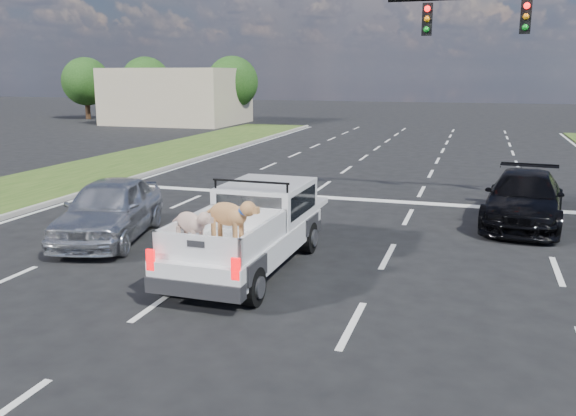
{
  "coord_description": "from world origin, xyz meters",
  "views": [
    {
      "loc": [
        3.52,
        -9.14,
        4.0
      ],
      "look_at": [
        0.03,
        2.0,
        1.42
      ],
      "focal_mm": 38.0,
      "sensor_mm": 36.0,
      "label": 1
    }
  ],
  "objects": [
    {
      "name": "tree_far_b",
      "position": [
        -24.0,
        38.0,
        3.29
      ],
      "size": [
        4.2,
        4.2,
        5.4
      ],
      "color": "#332114",
      "rests_on": "ground"
    },
    {
      "name": "tree_far_a",
      "position": [
        -30.0,
        38.0,
        3.29
      ],
      "size": [
        4.2,
        4.2,
        5.4
      ],
      "color": "#332114",
      "rests_on": "ground"
    },
    {
      "name": "ground",
      "position": [
        0.0,
        0.0,
        0.0
      ],
      "size": [
        160.0,
        160.0,
        0.0
      ],
      "primitive_type": "plane",
      "color": "black",
      "rests_on": "ground"
    },
    {
      "name": "black_coupe",
      "position": [
        4.8,
        8.1,
        0.7
      ],
      "size": [
        2.46,
        5.0,
        1.4
      ],
      "primitive_type": "imported",
      "rotation": [
        0.0,
        0.0,
        -0.11
      ],
      "color": "black",
      "rests_on": "ground"
    },
    {
      "name": "tree_far_c",
      "position": [
        -16.0,
        38.0,
        3.29
      ],
      "size": [
        4.2,
        4.2,
        5.4
      ],
      "color": "#332114",
      "rests_on": "ground"
    },
    {
      "name": "silver_sedan",
      "position": [
        -5.0,
        3.42,
        0.76
      ],
      "size": [
        2.81,
        4.73,
        1.51
      ],
      "primitive_type": "imported",
      "rotation": [
        0.0,
        0.0,
        0.25
      ],
      "color": "silver",
      "rests_on": "ground"
    },
    {
      "name": "curb_left",
      "position": [
        -9.05,
        6.0,
        0.07
      ],
      "size": [
        0.15,
        60.0,
        0.14
      ],
      "primitive_type": "cube",
      "color": "gray",
      "rests_on": "ground"
    },
    {
      "name": "pickup_truck",
      "position": [
        -0.88,
        2.29,
        0.87
      ],
      "size": [
        2.04,
        5.0,
        1.86
      ],
      "rotation": [
        0.0,
        0.0,
        -0.02
      ],
      "color": "black",
      "rests_on": "ground"
    },
    {
      "name": "building_left",
      "position": [
        -20.0,
        36.0,
        2.2
      ],
      "size": [
        10.0,
        8.0,
        4.4
      ],
      "primitive_type": "cube",
      "color": "tan",
      "rests_on": "ground"
    },
    {
      "name": "road_markings",
      "position": [
        0.0,
        6.56,
        0.01
      ],
      "size": [
        17.75,
        60.0,
        0.01
      ],
      "color": "silver",
      "rests_on": "ground"
    }
  ]
}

